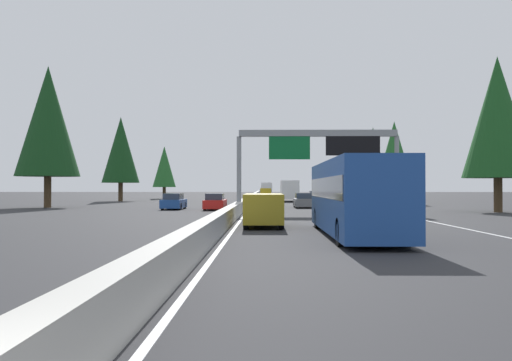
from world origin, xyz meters
TOP-DOWN VIEW (x-y plane):
  - ground_plane at (60.00, 0.00)m, footprint 320.00×320.00m
  - median_barrier at (80.00, 0.30)m, footprint 180.00×0.56m
  - shoulder_stripe_right at (70.00, -11.52)m, footprint 160.00×0.16m
  - shoulder_stripe_median at (70.00, -0.25)m, footprint 160.00×0.16m
  - sign_gantry_overhead at (38.24, -6.03)m, footprint 0.50×12.68m
  - bus_far_center at (19.23, -5.47)m, footprint 11.50×2.55m
  - minivan_far_left at (24.18, -1.68)m, footprint 5.00×1.95m
  - sedan_near_right at (49.13, -5.53)m, footprint 4.40×1.80m
  - sedan_distant_b at (75.78, -9.15)m, footprint 4.40×1.80m
  - box_truck_near_center at (72.32, -5.18)m, footprint 8.50×2.40m
  - pickup_mid_center at (85.80, -1.82)m, footprint 5.60×2.00m
  - sedan_mid_left at (105.54, -1.55)m, footprint 4.40×1.80m
  - bus_mid_right at (123.22, -2.04)m, footprint 11.50×2.55m
  - oncoming_near at (44.31, 2.75)m, footprint 4.40×1.80m
  - oncoming_far at (45.26, 6.65)m, footprint 4.40×1.80m
  - conifer_right_near at (40.21, -20.68)m, footprint 5.60×5.60m
  - conifer_right_mid at (65.59, -18.50)m, footprint 4.66×4.66m
  - conifer_right_far at (86.83, -20.09)m, footprint 5.38×5.38m
  - conifer_left_near at (49.23, 19.98)m, footprint 6.24×6.24m
  - conifer_left_mid at (72.77, 19.18)m, footprint 5.37×5.37m
  - conifer_left_far at (90.18, 16.21)m, footprint 4.10×4.10m

SIDE VIEW (x-z plane):
  - ground_plane at x=60.00m, z-range 0.00..0.00m
  - shoulder_stripe_right at x=70.00m, z-range 0.00..0.01m
  - shoulder_stripe_median at x=70.00m, z-range 0.00..0.01m
  - median_barrier at x=80.00m, z-range 0.00..0.90m
  - sedan_near_right at x=49.13m, z-range -0.05..1.42m
  - sedan_distant_b at x=75.78m, z-range -0.05..1.42m
  - sedan_mid_left at x=105.54m, z-range -0.05..1.42m
  - oncoming_near at x=44.31m, z-range -0.05..1.42m
  - oncoming_far at x=45.26m, z-range -0.05..1.42m
  - pickup_mid_center at x=85.80m, z-range -0.02..1.84m
  - minivan_far_left at x=24.18m, z-range 0.11..1.80m
  - box_truck_near_center at x=72.32m, z-range 0.14..3.09m
  - bus_far_center at x=19.23m, z-range 0.17..3.27m
  - bus_mid_right at x=123.22m, z-range 0.17..3.27m
  - sign_gantry_overhead at x=38.24m, z-range 1.92..8.43m
  - conifer_left_far at x=90.18m, z-range 1.00..10.31m
  - conifer_right_mid at x=65.59m, z-range 1.14..11.73m
  - conifer_left_mid at x=72.77m, z-range 1.32..13.51m
  - conifer_right_far at x=86.83m, z-range 1.32..13.54m
  - conifer_right_near at x=40.21m, z-range 1.37..14.10m
  - conifer_left_near at x=49.23m, z-range 1.54..15.73m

